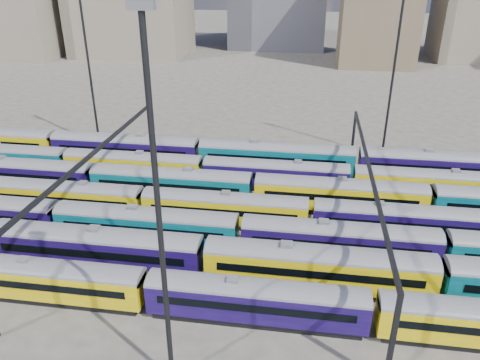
# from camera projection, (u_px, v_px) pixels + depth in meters

# --- Properties ---
(ground) EXTENTS (500.00, 500.00, 0.00)m
(ground) POSITION_uv_depth(u_px,v_px,m) (270.00, 228.00, 52.47)
(ground) COLOR #423E38
(ground) RESTS_ON ground
(rake_0) EXTENTS (111.37, 2.72, 4.56)m
(rake_0) POSITION_uv_depth(u_px,v_px,m) (146.00, 286.00, 39.28)
(rake_0) COLOR black
(rake_0) RESTS_ON ground
(rake_1) EXTENTS (124.92, 3.05, 5.13)m
(rake_1) POSITION_uv_depth(u_px,v_px,m) (441.00, 274.00, 40.26)
(rake_1) COLOR black
(rake_1) RESTS_ON ground
(rake_2) EXTENTS (117.97, 2.88, 4.84)m
(rake_2) POSITION_uv_depth(u_px,v_px,m) (57.00, 215.00, 49.97)
(rake_2) COLOR black
(rake_2) RESTS_ON ground
(rake_3) EXTENTS (113.75, 2.78, 4.66)m
(rake_3) POSITION_uv_depth(u_px,v_px,m) (311.00, 212.00, 50.84)
(rake_3) COLOR black
(rake_3) RESTS_ON ground
(rake_4) EXTENTS (121.96, 2.97, 5.01)m
(rake_4) POSITION_uv_depth(u_px,v_px,m) (430.00, 198.00, 53.40)
(rake_4) COLOR black
(rake_4) RESTS_ON ground
(rake_5) EXTENTS (134.05, 2.80, 4.71)m
(rake_5) POSITION_uv_depth(u_px,v_px,m) (133.00, 163.00, 63.02)
(rake_5) COLOR black
(rake_5) RESTS_ON ground
(rake_6) EXTENTS (131.07, 3.20, 5.39)m
(rake_6) POSITION_uv_depth(u_px,v_px,m) (357.00, 159.00, 63.28)
(rake_6) COLOR black
(rake_6) RESTS_ON ground
(gantry_1) EXTENTS (0.35, 40.35, 8.03)m
(gantry_1) POSITION_uv_depth(u_px,v_px,m) (94.00, 162.00, 52.30)
(gantry_1) COLOR black
(gantry_1) RESTS_ON ground
(gantry_2) EXTENTS (0.35, 40.35, 8.03)m
(gantry_2) POSITION_uv_depth(u_px,v_px,m) (369.00, 179.00, 48.22)
(gantry_2) COLOR black
(gantry_2) RESTS_ON ground
(mast_1) EXTENTS (1.40, 0.50, 25.60)m
(mast_1) POSITION_uv_depth(u_px,v_px,m) (88.00, 58.00, 70.29)
(mast_1) COLOR black
(mast_1) RESTS_ON ground
(mast_2) EXTENTS (1.40, 0.50, 25.60)m
(mast_2) POSITION_uv_depth(u_px,v_px,m) (158.00, 208.00, 27.52)
(mast_2) COLOR black
(mast_2) RESTS_ON ground
(mast_3) EXTENTS (1.40, 0.50, 25.60)m
(mast_3) POSITION_uv_depth(u_px,v_px,m) (395.00, 64.00, 65.97)
(mast_3) COLOR black
(mast_3) RESTS_ON ground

